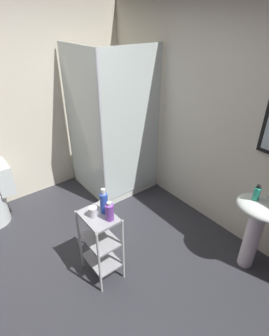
# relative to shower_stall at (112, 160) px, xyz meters

# --- Properties ---
(ground_plane) EXTENTS (4.20, 4.20, 0.02)m
(ground_plane) POSITION_rel_shower_stall_xyz_m (1.20, -1.23, -0.47)
(ground_plane) COLOR #2F2F35
(wall_back) EXTENTS (4.20, 0.14, 2.50)m
(wall_back) POSITION_rel_shower_stall_xyz_m (1.21, 0.62, 0.79)
(wall_back) COLOR silver
(wall_back) RESTS_ON ground_plane
(shower_stall) EXTENTS (0.92, 0.92, 2.00)m
(shower_stall) POSITION_rel_shower_stall_xyz_m (0.00, 0.00, 0.00)
(shower_stall) COLOR white
(shower_stall) RESTS_ON ground_plane
(pedestal_sink) EXTENTS (0.46, 0.37, 0.81)m
(pedestal_sink) POSITION_rel_shower_stall_xyz_m (2.04, 0.29, 0.12)
(pedestal_sink) COLOR white
(pedestal_sink) RESTS_ON ground_plane
(storage_cart) EXTENTS (0.38, 0.28, 0.74)m
(storage_cart) POSITION_rel_shower_stall_xyz_m (1.21, -0.95, -0.03)
(storage_cart) COLOR silver
(storage_cart) RESTS_ON ground_plane
(hand_soap_bottle) EXTENTS (0.06, 0.06, 0.16)m
(hand_soap_bottle) POSITION_rel_shower_stall_xyz_m (1.97, 0.27, 0.41)
(hand_soap_bottle) COLOR #2DBC99
(hand_soap_bottle) RESTS_ON pedestal_sink
(shampoo_bottle_blue) EXTENTS (0.07, 0.07, 0.25)m
(shampoo_bottle_blue) POSITION_rel_shower_stall_xyz_m (1.19, -0.87, 0.38)
(shampoo_bottle_blue) COLOR blue
(shampoo_bottle_blue) RESTS_ON storage_cart
(conditioner_bottle_purple) EXTENTS (0.07, 0.07, 0.18)m
(conditioner_bottle_purple) POSITION_rel_shower_stall_xyz_m (1.31, -0.89, 0.36)
(conditioner_bottle_purple) COLOR purple
(conditioner_bottle_purple) RESTS_ON storage_cart
(rinse_cup) EXTENTS (0.08, 0.08, 0.09)m
(rinse_cup) POSITION_rel_shower_stall_xyz_m (1.18, -0.98, 0.32)
(rinse_cup) COLOR silver
(rinse_cup) RESTS_ON storage_cart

